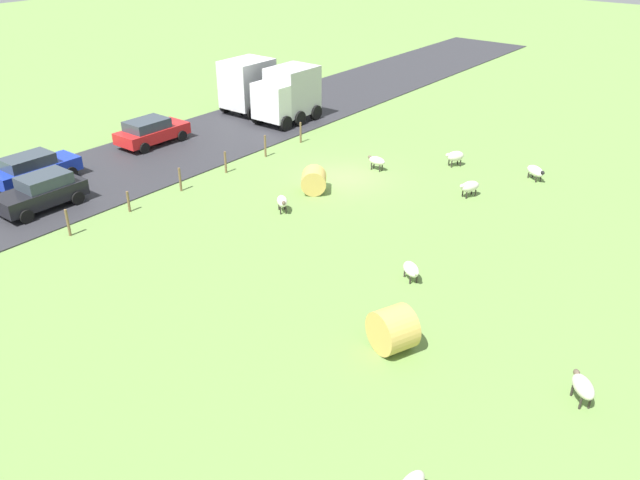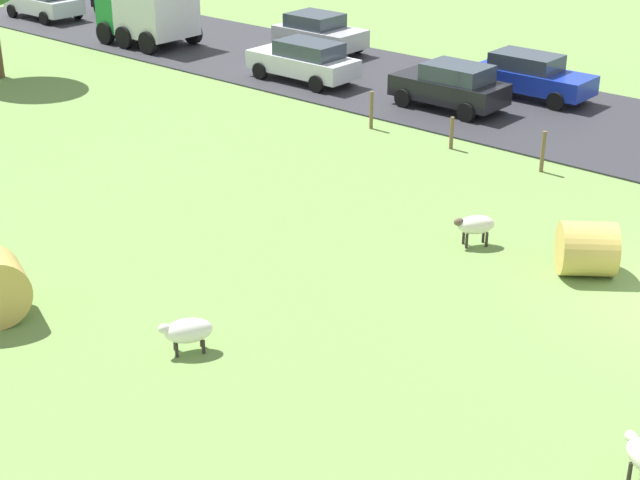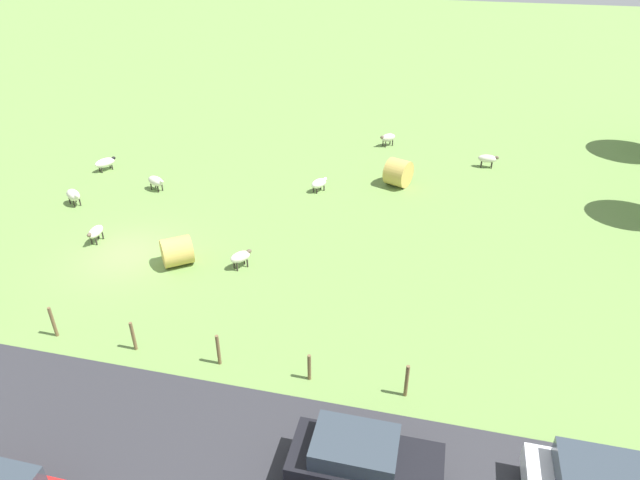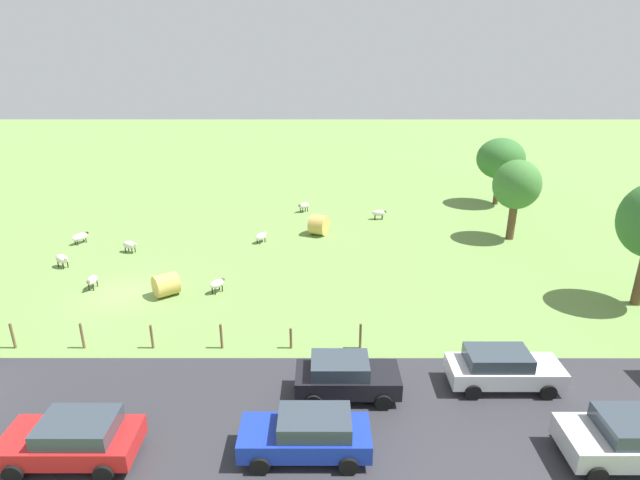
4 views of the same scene
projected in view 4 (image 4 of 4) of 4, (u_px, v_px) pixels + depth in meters
ground_plane at (123, 294)px, 28.03m from camera, size 160.00×160.00×0.00m
road_strip at (18, 421)px, 18.26m from camera, size 8.00×80.00×0.06m
sheep_0 at (217, 284)px, 28.01m from camera, size 1.00×0.94×0.78m
sheep_1 at (62, 259)px, 31.32m from camera, size 1.01×1.14×0.85m
sheep_2 at (379, 213)px, 40.49m from camera, size 0.48×1.18×0.78m
sheep_3 at (130, 245)px, 33.71m from camera, size 0.90×1.20×0.81m
sheep_4 at (261, 236)px, 35.50m from camera, size 1.07×0.96×0.72m
sheep_5 at (80, 237)px, 35.34m from camera, size 1.28×1.06×0.75m
sheep_6 at (304, 206)px, 42.40m from camera, size 1.06×1.08×0.81m
sheep_7 at (92, 280)px, 28.47m from camera, size 1.09×0.45×0.76m
hay_bale_0 at (319, 225)px, 37.03m from camera, size 1.82×1.62×1.49m
hay_bale_1 at (166, 285)px, 27.68m from camera, size 1.75×1.75×1.25m
tree_0 at (501, 159)px, 43.43m from camera, size 4.07×4.07×5.86m
tree_2 at (517, 185)px, 35.04m from camera, size 3.29×3.29×5.77m
fence_post_0 at (13, 336)px, 22.65m from camera, size 0.12×0.12×1.26m
fence_post_1 at (82, 336)px, 22.65m from camera, size 0.12×0.12×1.27m
fence_post_2 at (152, 337)px, 22.66m from camera, size 0.12×0.12×1.19m
fence_post_3 at (221, 336)px, 22.65m from camera, size 0.12×0.12×1.23m
fence_post_4 at (291, 338)px, 22.68m from camera, size 0.12×0.12×1.03m
fence_post_5 at (360, 336)px, 22.64m from camera, size 0.12×0.12×1.26m
car_1 at (345, 376)px, 19.36m from camera, size 1.98×4.01×1.61m
car_2 at (502, 368)px, 19.90m from camera, size 1.92×4.44×1.58m
car_4 at (625, 438)px, 16.22m from camera, size 2.21×3.82×1.63m
car_5 at (307, 434)px, 16.45m from camera, size 1.93×4.31×1.57m
car_6 at (73, 438)px, 16.27m from camera, size 2.14×4.33×1.55m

